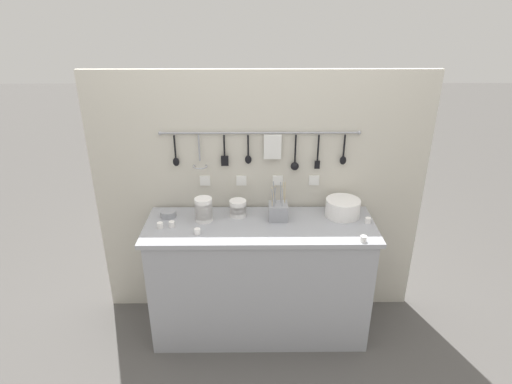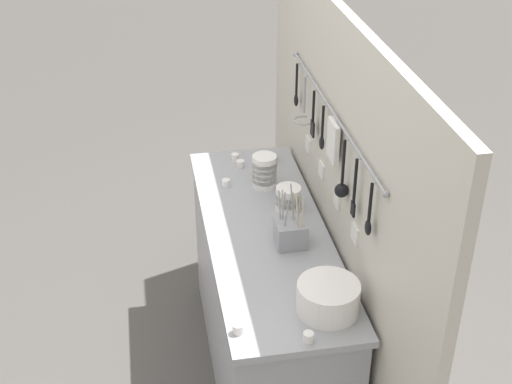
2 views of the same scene
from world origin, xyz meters
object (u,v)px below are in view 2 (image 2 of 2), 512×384
object	(u,v)px
bowl_stack_wide_centre	(288,198)
cutlery_caddy	(291,232)
steel_mixing_bowl	(267,157)
cup_mid_row	(226,183)
cup_front_left	(308,337)
cup_back_right	(240,164)
cup_back_left	(238,329)
plate_stack	(328,298)
cup_edge_near	(235,157)
bowl_stack_tall_left	(264,171)

from	to	relation	value
bowl_stack_wide_centre	cutlery_caddy	bearing A→B (deg)	-10.13
bowl_stack_wide_centre	steel_mixing_bowl	distance (m)	0.47
cup_mid_row	cup_front_left	distance (m)	1.11
cutlery_caddy	cup_back_right	bearing A→B (deg)	-171.46
cutlery_caddy	cup_back_left	xyz separation A→B (m)	(0.50, -0.30, -0.04)
cup_mid_row	plate_stack	bearing A→B (deg)	14.28
plate_stack	cup_front_left	bearing A→B (deg)	-36.11
cup_back_right	cup_edge_near	size ratio (longest dim) A/B	1.00
cup_edge_near	cup_back_left	bearing A→B (deg)	-8.12
plate_stack	cup_back_right	bearing A→B (deg)	-172.59
cup_back_left	cup_mid_row	size ratio (longest dim) A/B	1.00
steel_mixing_bowl	cup_front_left	bearing A→B (deg)	-4.49
steel_mixing_bowl	cup_back_right	xyz separation A→B (m)	(0.05, -0.14, -0.00)
plate_stack	cup_mid_row	world-z (taller)	plate_stack
bowl_stack_tall_left	plate_stack	distance (m)	0.93
plate_stack	steel_mixing_bowl	bearing A→B (deg)	-179.80
cutlery_caddy	cup_edge_near	world-z (taller)	cutlery_caddy
bowl_stack_wide_centre	cup_edge_near	bearing A→B (deg)	-161.37
bowl_stack_tall_left	cup_edge_near	world-z (taller)	bowl_stack_tall_left
bowl_stack_tall_left	cup_back_right	xyz separation A→B (m)	(-0.20, -0.08, -0.06)
cutlery_caddy	cup_back_left	world-z (taller)	cutlery_caddy
bowl_stack_wide_centre	cup_back_right	xyz separation A→B (m)	(-0.42, -0.15, -0.04)
cutlery_caddy	cup_edge_near	xyz separation A→B (m)	(-0.76, -0.12, -0.04)
cup_back_left	cup_mid_row	bearing A→B (deg)	174.39
bowl_stack_tall_left	steel_mixing_bowl	world-z (taller)	bowl_stack_tall_left
bowl_stack_tall_left	cup_edge_near	xyz separation A→B (m)	(-0.27, -0.10, -0.06)
bowl_stack_wide_centre	bowl_stack_tall_left	bearing A→B (deg)	-163.22
cup_back_right	cup_front_left	size ratio (longest dim) A/B	1.00
bowl_stack_wide_centre	cup_mid_row	bearing A→B (deg)	-134.93
bowl_stack_wide_centre	cup_edge_near	xyz separation A→B (m)	(-0.50, -0.17, -0.04)
cutlery_caddy	cup_front_left	distance (m)	0.59
bowl_stack_wide_centre	cup_back_right	size ratio (longest dim) A/B	2.96
bowl_stack_tall_left	cup_back_left	size ratio (longest dim) A/B	4.18
cup_back_right	cup_edge_near	xyz separation A→B (m)	(-0.07, -0.02, 0.00)
bowl_stack_wide_centre	cup_back_right	world-z (taller)	bowl_stack_wide_centre
steel_mixing_bowl	cup_edge_near	distance (m)	0.16
bowl_stack_tall_left	steel_mixing_bowl	distance (m)	0.26
cup_back_left	cup_mid_row	xyz separation A→B (m)	(-1.02, 0.10, 0.00)
cup_front_left	plate_stack	bearing A→B (deg)	143.89
bowl_stack_wide_centre	cup_front_left	distance (m)	0.86
cutlery_caddy	cup_front_left	xyz separation A→B (m)	(0.59, -0.07, -0.04)
bowl_stack_wide_centre	cup_back_left	bearing A→B (deg)	-24.32
bowl_stack_wide_centre	cup_back_right	distance (m)	0.45
cup_mid_row	steel_mixing_bowl	bearing A→B (deg)	133.10
steel_mixing_bowl	cup_back_left	size ratio (longest dim) A/B	2.73
plate_stack	cup_mid_row	size ratio (longest dim) A/B	6.04
cup_edge_near	bowl_stack_wide_centre	bearing A→B (deg)	18.63
cup_edge_near	cup_front_left	world-z (taller)	same
cutlery_caddy	cup_back_right	xyz separation A→B (m)	(-0.69, -0.10, -0.04)
plate_stack	steel_mixing_bowl	distance (m)	1.18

